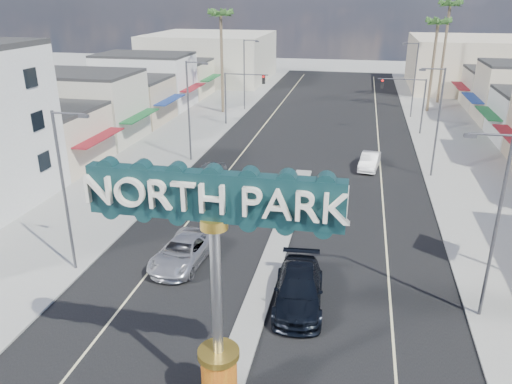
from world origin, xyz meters
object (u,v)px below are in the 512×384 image
at_px(traffic_signal_left, 241,89).
at_px(streetlight_l_near, 66,185).
at_px(gateway_sign, 215,269).
at_px(palm_left_far, 221,19).
at_px(palm_right_far, 450,10).
at_px(suv_right, 299,289).
at_px(streetlight_l_far, 245,71).
at_px(streetlight_l_mid, 190,106).
at_px(car_parked_right, 370,161).
at_px(traffic_signal_right, 407,95).
at_px(streetlight_r_near, 494,220).
at_px(car_parked_left, 207,175).
at_px(suv_left, 183,251).
at_px(palm_right_mid, 438,27).
at_px(streetlight_r_mid, 437,118).
at_px(streetlight_r_far, 414,76).

xyz_separation_m(traffic_signal_left, streetlight_l_near, (-1.25, -33.99, 0.79)).
xyz_separation_m(gateway_sign, palm_left_far, (-13.00, 48.02, 5.57)).
xyz_separation_m(palm_right_far, suv_right, (-13.00, -52.76, -11.55)).
distance_m(streetlight_l_far, palm_left_far, 7.21).
distance_m(streetlight_l_mid, car_parked_right, 16.57).
distance_m(traffic_signal_right, palm_right_far, 20.59).
relative_size(traffic_signal_right, streetlight_l_near, 0.67).
height_order(streetlight_r_near, car_parked_right, streetlight_r_near).
bearing_deg(car_parked_left, suv_left, -74.31).
bearing_deg(palm_right_far, streetlight_r_near, -95.02).
height_order(palm_right_far, car_parked_left, palm_right_far).
xyz_separation_m(palm_right_mid, suv_right, (-11.00, -46.76, -9.77)).
xyz_separation_m(streetlight_l_near, suv_right, (12.43, -0.76, -4.23)).
height_order(traffic_signal_left, streetlight_l_far, streetlight_l_far).
distance_m(traffic_signal_left, palm_right_mid, 26.01).
height_order(traffic_signal_right, suv_right, traffic_signal_right).
distance_m(palm_right_far, suv_right, 55.55).
xyz_separation_m(streetlight_r_mid, palm_right_mid, (2.57, 26.00, 5.54)).
distance_m(palm_left_far, car_parked_right, 28.60).
height_order(traffic_signal_right, streetlight_r_far, streetlight_r_far).
relative_size(traffic_signal_right, car_parked_right, 1.41).
relative_size(gateway_sign, car_parked_left, 1.87).
xyz_separation_m(streetlight_l_mid, palm_right_mid, (23.43, 26.00, 5.54)).
xyz_separation_m(suv_right, car_parked_left, (-9.27, 15.08, -0.00)).
bearing_deg(streetlight_l_near, streetlight_r_near, 0.00).
xyz_separation_m(traffic_signal_right, palm_left_far, (-22.18, 6.01, 7.22)).
xyz_separation_m(traffic_signal_left, car_parked_right, (14.70, -12.93, -3.57)).
height_order(traffic_signal_left, palm_right_far, palm_right_far).
bearing_deg(streetlight_l_far, streetlight_l_mid, -90.00).
bearing_deg(streetlight_r_near, streetlight_r_far, 90.00).
xyz_separation_m(streetlight_r_near, palm_right_mid, (2.57, 46.00, 5.54)).
bearing_deg(streetlight_l_near, car_parked_left, 77.53).
xyz_separation_m(gateway_sign, traffic_signal_right, (9.18, 42.02, -1.65)).
xyz_separation_m(traffic_signal_right, palm_right_mid, (3.82, 12.01, 6.33)).
relative_size(streetlight_l_near, streetlight_r_mid, 1.00).
distance_m(palm_left_far, palm_right_mid, 26.70).
relative_size(streetlight_l_near, palm_left_far, 0.69).
height_order(suv_left, car_parked_right, suv_left).
height_order(palm_left_far, palm_right_far, palm_right_far).
bearing_deg(streetlight_r_mid, suv_right, -112.11).
xyz_separation_m(streetlight_r_far, palm_right_far, (4.57, 10.00, 7.32)).
xyz_separation_m(streetlight_r_near, suv_left, (-15.37, 1.93, -4.32)).
bearing_deg(streetlight_r_near, palm_left_far, 120.36).
bearing_deg(streetlight_l_near, palm_right_mid, 63.01).
bearing_deg(car_parked_left, palm_right_far, 64.46).
height_order(streetlight_l_near, streetlight_r_far, same).
bearing_deg(traffic_signal_right, streetlight_l_far, 157.80).
distance_m(gateway_sign, traffic_signal_right, 43.04).
bearing_deg(palm_right_far, car_parked_left, -120.58).
relative_size(streetlight_r_far, palm_left_far, 0.69).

